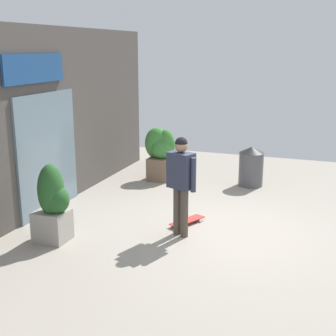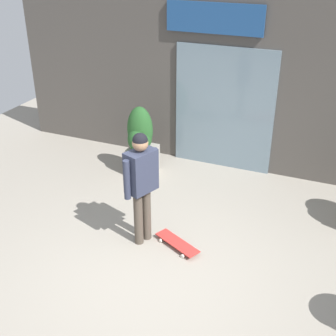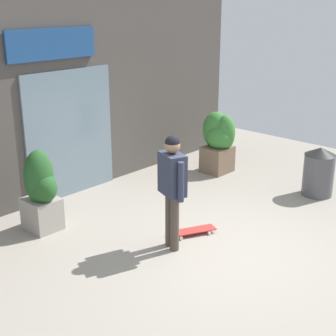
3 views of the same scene
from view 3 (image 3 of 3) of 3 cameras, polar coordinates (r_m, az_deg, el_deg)
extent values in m
plane|color=gray|center=(7.39, 5.48, -9.25)|extent=(12.00, 12.00, 0.00)
cube|color=#4C4742|center=(9.17, -11.66, 7.80)|extent=(8.75, 0.25, 3.52)
cube|color=slate|center=(9.16, -11.19, 3.89)|extent=(1.87, 0.06, 2.30)
cube|color=navy|center=(8.72, -13.19, 13.73)|extent=(1.73, 0.05, 0.51)
cylinder|color=#4C4238|center=(7.28, 0.19, -5.88)|extent=(0.13, 0.13, 0.85)
cylinder|color=#4C4238|center=(7.15, 0.77, -6.37)|extent=(0.13, 0.13, 0.85)
cube|color=#2D3347|center=(6.93, 0.50, -0.69)|extent=(0.39, 0.49, 0.60)
cylinder|color=#2D3347|center=(7.16, -0.44, -0.31)|extent=(0.09, 0.09, 0.57)
cylinder|color=#2D3347|center=(6.73, 1.49, -1.63)|extent=(0.09, 0.09, 0.57)
sphere|color=#997051|center=(6.80, 0.51, 2.60)|extent=(0.22, 0.22, 0.22)
sphere|color=black|center=(6.79, 0.51, 2.91)|extent=(0.21, 0.21, 0.21)
cube|color=red|center=(7.75, 2.83, -7.19)|extent=(0.76, 0.51, 0.02)
cylinder|color=silver|center=(7.95, 4.07, -6.82)|extent=(0.06, 0.05, 0.05)
cylinder|color=silver|center=(7.77, 4.79, -7.51)|extent=(0.06, 0.05, 0.05)
cylinder|color=silver|center=(7.78, 0.87, -7.39)|extent=(0.06, 0.05, 0.05)
cylinder|color=silver|center=(7.59, 1.52, -8.11)|extent=(0.06, 0.05, 0.05)
cube|color=brown|center=(10.44, 5.68, 1.01)|extent=(0.58, 0.51, 0.54)
ellipsoid|color=#387A33|center=(10.29, 6.00, 3.61)|extent=(0.57, 0.55, 0.52)
ellipsoid|color=#387A33|center=(10.27, 6.57, 4.07)|extent=(0.40, 0.43, 0.73)
ellipsoid|color=#387A33|center=(10.38, 5.54, 4.37)|extent=(0.50, 0.59, 0.77)
cube|color=gray|center=(8.10, -14.27, -5.11)|extent=(0.47, 0.53, 0.51)
ellipsoid|color=#235123|center=(7.85, -14.27, -2.15)|extent=(0.43, 0.50, 0.51)
ellipsoid|color=#235123|center=(7.83, -14.64, -1.04)|extent=(0.48, 0.41, 0.87)
cylinder|color=#4C4C51|center=(9.54, 16.91, -0.77)|extent=(0.56, 0.56, 0.78)
cone|color=black|center=(9.40, 17.17, 1.86)|extent=(0.57, 0.57, 0.14)
camera|label=1|loc=(3.03, -91.13, -8.05)|focal=49.49mm
camera|label=2|loc=(7.29, 48.74, 16.83)|focal=47.84mm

